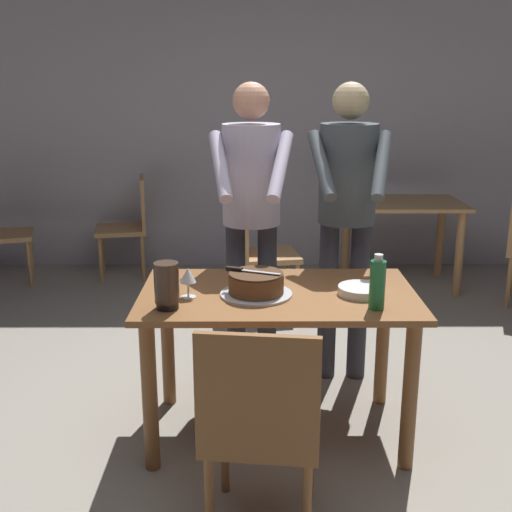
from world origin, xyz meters
TOP-DOWN VIEW (x-y plane):
  - ground_plane at (0.00, 0.00)m, footprint 14.00×14.00m
  - back_wall at (0.00, 3.09)m, footprint 10.00×0.12m
  - main_dining_table at (0.00, 0.00)m, footprint 1.32×0.77m
  - cake_on_platter at (-0.11, -0.05)m, footprint 0.34×0.34m
  - cake_knife at (-0.17, -0.02)m, footprint 0.26×0.12m
  - plate_stack at (0.39, -0.04)m, footprint 0.22×0.22m
  - wine_glass_near at (-0.42, -0.08)m, footprint 0.08×0.08m
  - water_bottle at (0.43, -0.23)m, footprint 0.07×0.07m
  - hurricane_lamp at (-0.50, -0.22)m, footprint 0.11×0.11m
  - person_cutting_cake at (-0.13, 0.60)m, footprint 0.47×0.56m
  - person_standing_beside at (0.41, 0.63)m, footprint 0.47×0.56m
  - chair_near_side at (-0.09, -0.76)m, footprint 0.49×0.49m
  - background_table at (1.14, 2.39)m, footprint 1.00×0.70m
  - background_chair_0 at (-1.23, 2.70)m, footprint 0.51×0.51m
  - background_chair_3 at (-0.07, 1.79)m, footprint 0.50×0.50m

SIDE VIEW (x-z plane):
  - ground_plane at x=0.00m, z-range 0.00..0.00m
  - chair_near_side at x=-0.09m, z-range 0.04..0.94m
  - background_chair_0 at x=-1.23m, z-range 0.04..0.94m
  - background_chair_3 at x=-0.07m, z-range 0.04..0.94m
  - background_table at x=1.14m, z-range 0.21..0.95m
  - main_dining_table at x=0.00m, z-range 0.24..0.99m
  - plate_stack at x=0.39m, z-range 0.75..0.79m
  - cake_on_platter at x=-0.11m, z-range 0.75..0.86m
  - wine_glass_near at x=-0.42m, z-range 0.78..0.92m
  - hurricane_lamp at x=-0.50m, z-range 0.75..0.96m
  - water_bottle at x=0.43m, z-range 0.74..0.99m
  - cake_knife at x=-0.17m, z-range 0.86..0.88m
  - person_cutting_cake at x=-0.13m, z-range 0.22..1.94m
  - person_standing_beside at x=0.41m, z-range 0.22..1.94m
  - back_wall at x=0.00m, z-range 0.00..2.70m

